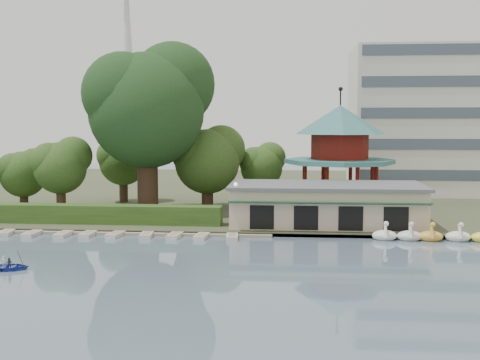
# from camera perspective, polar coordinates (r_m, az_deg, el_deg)

# --- Properties ---
(ground_plane) EXTENTS (220.00, 220.00, 0.00)m
(ground_plane) POSITION_cam_1_polar(r_m,az_deg,el_deg) (38.10, -5.45, -10.11)
(ground_plane) COLOR slate
(ground_plane) RESTS_ON ground
(shore) EXTENTS (220.00, 70.00, 0.40)m
(shore) POSITION_cam_1_polar(r_m,az_deg,el_deg) (88.90, 0.63, -0.96)
(shore) COLOR #424930
(shore) RESTS_ON ground
(embankment) EXTENTS (220.00, 0.60, 0.30)m
(embankment) POSITION_cam_1_polar(r_m,az_deg,el_deg) (54.73, -2.16, -5.11)
(embankment) COLOR gray
(embankment) RESTS_ON ground
(dock) EXTENTS (34.00, 1.60, 0.24)m
(dock) POSITION_cam_1_polar(r_m,az_deg,el_deg) (57.37, -14.19, -4.82)
(dock) COLOR gray
(dock) RESTS_ON ground
(boathouse) EXTENTS (18.60, 9.39, 3.90)m
(boathouse) POSITION_cam_1_polar(r_m,az_deg,el_deg) (58.67, 8.16, -2.25)
(boathouse) COLOR beige
(boathouse) RESTS_ON shore
(pavilion) EXTENTS (12.40, 12.40, 13.50)m
(pavilion) POSITION_cam_1_polar(r_m,az_deg,el_deg) (68.33, 9.44, 3.13)
(pavilion) COLOR beige
(pavilion) RESTS_ON shore
(broadcast_tower) EXTENTS (8.00, 8.00, 96.00)m
(broadcast_tower) POSITION_cam_1_polar(r_m,az_deg,el_deg) (184.22, -10.64, 12.84)
(broadcast_tower) COLOR silver
(broadcast_tower) RESTS_ON ground
(hedge) EXTENTS (30.00, 2.00, 1.80)m
(hedge) POSITION_cam_1_polar(r_m,az_deg,el_deg) (61.26, -15.86, -3.09)
(hedge) COLOR #33531E
(hedge) RESTS_ON shore
(lamp_post) EXTENTS (0.36, 0.36, 4.28)m
(lamp_post) POSITION_cam_1_polar(r_m,az_deg,el_deg) (55.75, -0.42, -1.60)
(lamp_post) COLOR black
(lamp_post) RESTS_ON shore
(big_tree) EXTENTS (13.75, 12.82, 18.64)m
(big_tree) POSITION_cam_1_polar(r_m,az_deg,el_deg) (66.17, -8.67, 7.35)
(big_tree) COLOR #3A281C
(big_tree) RESTS_ON shore
(small_trees) EXTENTS (38.56, 15.85, 9.51)m
(small_trees) POSITION_cam_1_polar(r_m,az_deg,el_deg) (70.26, -10.23, 1.77)
(small_trees) COLOR #3A281C
(small_trees) RESTS_ON shore
(swan_boats) EXTENTS (13.13, 2.10, 1.92)m
(swan_boats) POSITION_cam_1_polar(r_m,az_deg,el_deg) (55.18, 18.99, -5.07)
(swan_boats) COLOR white
(swan_boats) RESTS_ON ground
(moored_rowboats) EXTENTS (29.65, 2.68, 0.36)m
(moored_rowboats) POSITION_cam_1_polar(r_m,az_deg,el_deg) (56.36, -15.39, -4.97)
(moored_rowboats) COLOR beige
(moored_rowboats) RESTS_ON ground
(rowboat_with_passengers) EXTENTS (4.67, 3.63, 2.01)m
(rowboat_with_passengers) POSITION_cam_1_polar(r_m,az_deg,el_deg) (45.18, -21.25, -7.39)
(rowboat_with_passengers) COLOR #3149AE
(rowboat_with_passengers) RESTS_ON ground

